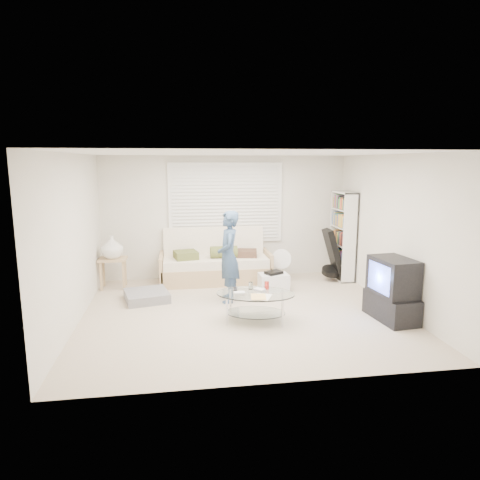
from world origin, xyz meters
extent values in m
plane|color=#BDAA93|center=(0.00, 0.00, 0.00)|extent=(5.00, 5.00, 0.00)
cube|color=beige|center=(0.00, 2.25, 1.25)|extent=(5.00, 0.02, 2.50)
cube|color=beige|center=(0.00, -2.25, 1.25)|extent=(5.00, 0.02, 2.50)
cube|color=beige|center=(-2.50, 0.00, 1.25)|extent=(0.02, 4.50, 2.50)
cube|color=beige|center=(2.50, 0.00, 1.25)|extent=(0.02, 4.50, 2.50)
cube|color=white|center=(0.00, 0.00, 2.50)|extent=(5.00, 4.50, 0.02)
cube|color=white|center=(0.00, 2.22, 1.55)|extent=(2.32, 0.06, 1.62)
cube|color=black|center=(0.00, 2.21, 1.55)|extent=(2.20, 0.01, 1.50)
cube|color=silver|center=(0.00, 2.18, 1.55)|extent=(2.16, 0.04, 1.50)
cube|color=silver|center=(0.00, 2.20, 1.55)|extent=(2.32, 0.08, 1.62)
cube|color=tan|center=(-0.26, 1.83, 0.17)|extent=(2.12, 0.85, 0.34)
cube|color=#EFE1C8|center=(-0.26, 1.81, 0.42)|extent=(2.04, 0.79, 0.17)
cube|color=#EFE1C8|center=(-0.26, 2.17, 0.74)|extent=(2.04, 0.24, 0.65)
cube|color=tan|center=(-1.32, 1.83, 0.30)|extent=(0.06, 0.85, 0.59)
cube|color=tan|center=(0.80, 1.83, 0.30)|extent=(0.06, 0.85, 0.59)
cube|color=#435026|center=(-0.84, 1.78, 0.58)|extent=(0.50, 0.50, 0.15)
cylinder|color=#435026|center=(-0.10, 1.75, 0.63)|extent=(0.53, 0.23, 0.23)
cube|color=#4E3527|center=(0.38, 1.81, 0.57)|extent=(0.44, 0.44, 0.13)
cube|color=slate|center=(-1.55, 0.85, 0.08)|extent=(0.85, 0.85, 0.16)
cube|color=tan|center=(-2.22, 1.71, 0.56)|extent=(0.51, 0.41, 0.04)
cube|color=tan|center=(-2.42, 1.55, 0.28)|extent=(0.04, 0.04, 0.55)
cube|color=tan|center=(-2.02, 1.55, 0.28)|extent=(0.04, 0.04, 0.55)
cube|color=tan|center=(-2.42, 1.86, 0.28)|extent=(0.04, 0.04, 0.55)
cube|color=tan|center=(-2.02, 1.86, 0.28)|extent=(0.04, 0.04, 0.55)
imported|color=white|center=(-2.22, 1.71, 0.80)|extent=(0.41, 0.41, 0.43)
cube|color=white|center=(2.33, 1.70, 0.89)|extent=(0.28, 0.75, 1.79)
cube|color=black|center=(2.10, 1.57, 0.55)|extent=(0.42, 0.38, 1.03)
cylinder|color=black|center=(2.06, 1.57, 0.20)|extent=(0.38, 0.39, 0.21)
cylinder|color=white|center=(1.04, 1.69, 0.02)|extent=(0.27, 0.27, 0.03)
cylinder|color=white|center=(1.04, 1.69, 0.19)|extent=(0.04, 0.04, 0.34)
cylinder|color=white|center=(1.04, 1.69, 0.47)|extent=(0.41, 0.26, 0.40)
cylinder|color=white|center=(1.04, 1.69, 0.47)|extent=(0.12, 0.09, 0.10)
cube|color=white|center=(0.76, 1.09, 0.16)|extent=(0.55, 0.39, 0.32)
cube|color=black|center=(0.76, 1.09, 0.35)|extent=(0.36, 0.33, 0.05)
cube|color=black|center=(2.20, -0.63, 0.20)|extent=(0.56, 0.92, 0.39)
cube|color=black|center=(2.20, -0.63, 0.67)|extent=(0.56, 0.78, 0.57)
cube|color=#6279FF|center=(1.97, -0.65, 0.67)|extent=(0.08, 0.56, 0.43)
ellipsoid|color=silver|center=(0.14, -0.38, 0.43)|extent=(1.32, 1.01, 0.02)
ellipsoid|color=silver|center=(0.14, -0.38, 0.13)|extent=(1.01, 0.77, 0.01)
cylinder|color=silver|center=(-0.31, -0.52, 0.20)|extent=(0.03, 0.03, 0.41)
cylinder|color=silver|center=(0.48, -0.71, 0.20)|extent=(0.03, 0.03, 0.41)
cylinder|color=silver|center=(-0.20, -0.06, 0.20)|extent=(0.03, 0.03, 0.41)
cylinder|color=silver|center=(0.59, -0.25, 0.20)|extent=(0.03, 0.03, 0.41)
cube|color=white|center=(-0.11, -0.41, 0.46)|extent=(0.16, 0.11, 0.04)
cube|color=white|center=(0.22, -0.29, 0.46)|extent=(0.19, 0.19, 0.04)
cylinder|color=silver|center=(0.10, -0.18, 0.49)|extent=(0.07, 0.07, 0.11)
cylinder|color=red|center=(0.35, -0.21, 0.50)|extent=(0.07, 0.07, 0.12)
cube|color=black|center=(-0.14, -0.18, 0.45)|extent=(0.07, 0.19, 0.02)
cube|color=white|center=(0.20, -0.60, 0.44)|extent=(0.35, 0.39, 0.01)
cube|color=#ECBD65|center=(0.14, -0.60, 0.45)|extent=(0.25, 0.32, 0.01)
imported|color=#34546F|center=(-0.15, 0.61, 0.78)|extent=(0.42, 0.60, 1.57)
camera|label=1|loc=(-1.00, -6.44, 2.38)|focal=32.00mm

